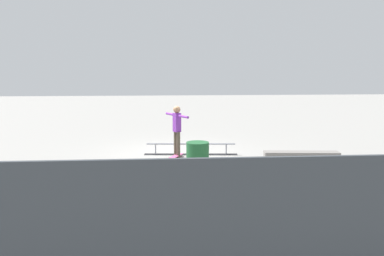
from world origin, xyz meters
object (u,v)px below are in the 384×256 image
(trash_bin, at_px, (198,160))
(skate_ledge, at_px, (301,156))
(skater_main, at_px, (177,128))
(grind_rail, at_px, (191,150))
(loose_skateboard_orange, at_px, (234,182))
(skateboard_main, at_px, (176,156))

(trash_bin, bearing_deg, skate_ledge, -151.60)
(skate_ledge, bearing_deg, trash_bin, 28.40)
(skate_ledge, height_order, skater_main, skater_main)
(skate_ledge, bearing_deg, grind_rail, -16.28)
(grind_rail, relative_size, trash_bin, 3.27)
(grind_rail, distance_m, trash_bin, 2.99)
(grind_rail, xyz_separation_m, trash_bin, (0.04, 2.98, 0.32))
(loose_skateboard_orange, height_order, trash_bin, trash_bin)
(skate_ledge, distance_m, loose_skateboard_orange, 3.82)
(skate_ledge, relative_size, trash_bin, 2.46)
(skater_main, xyz_separation_m, trash_bin, (-0.45, 2.56, -0.51))
(loose_skateboard_orange, xyz_separation_m, trash_bin, (0.87, -0.74, 0.42))
(skate_ledge, height_order, skateboard_main, skate_ledge)
(skate_ledge, bearing_deg, loose_skateboard_orange, 44.63)
(skater_main, xyz_separation_m, loose_skateboard_orange, (-1.32, 3.30, -0.93))
(grind_rail, height_order, loose_skateboard_orange, grind_rail)
(loose_skateboard_orange, bearing_deg, skater_main, 140.25)
(grind_rail, relative_size, skater_main, 1.86)
(skater_main, distance_m, trash_bin, 2.65)
(skate_ledge, height_order, trash_bin, trash_bin)
(trash_bin, bearing_deg, grind_rail, -90.84)
(grind_rail, bearing_deg, loose_skateboard_orange, 107.42)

